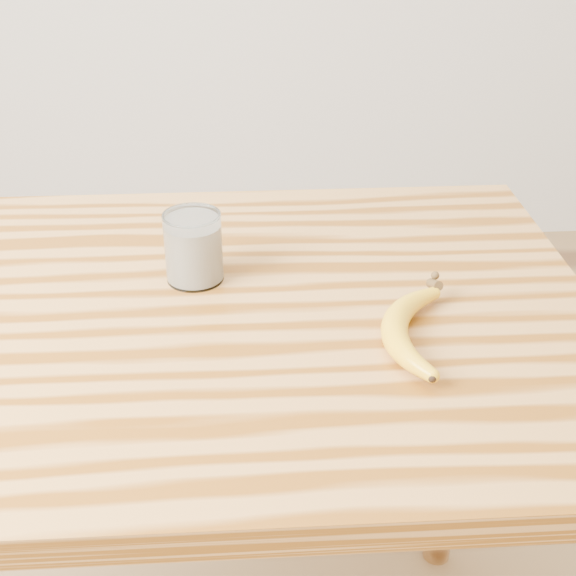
{
  "coord_description": "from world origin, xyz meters",
  "views": [
    {
      "loc": [
        0.12,
        -0.94,
        1.47
      ],
      "look_at": [
        0.17,
        -0.0,
        0.93
      ],
      "focal_mm": 50.0,
      "sensor_mm": 36.0,
      "label": 1
    }
  ],
  "objects": [
    {
      "name": "smoothie_glass",
      "position": [
        0.05,
        0.08,
        0.95
      ],
      "size": [
        0.08,
        0.08,
        0.1
      ],
      "color": "white",
      "rests_on": "table"
    },
    {
      "name": "banana",
      "position": [
        0.3,
        -0.09,
        0.92
      ],
      "size": [
        0.17,
        0.3,
        0.04
      ],
      "primitive_type": null,
      "rotation": [
        0.0,
        0.0,
        -0.23
      ],
      "color": "gold",
      "rests_on": "table"
    },
    {
      "name": "table",
      "position": [
        0.0,
        0.0,
        0.77
      ],
      "size": [
        1.2,
        0.8,
        0.9
      ],
      "color": "#B37B3D",
      "rests_on": "ground"
    }
  ]
}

